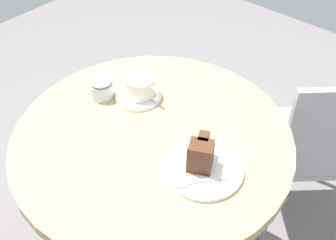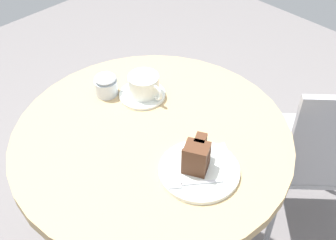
{
  "view_description": "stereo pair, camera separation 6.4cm",
  "coord_description": "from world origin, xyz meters",
  "px_view_note": "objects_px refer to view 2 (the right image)",
  "views": [
    {
      "loc": [
        0.59,
        -0.61,
        1.59
      ],
      "look_at": [
        0.02,
        0.04,
        0.8
      ],
      "focal_mm": 45.0,
      "sensor_mm": 36.0,
      "label": 1
    },
    {
      "loc": [
        0.64,
        -0.57,
        1.59
      ],
      "look_at": [
        0.02,
        0.04,
        0.8
      ],
      "focal_mm": 45.0,
      "sensor_mm": 36.0,
      "label": 2
    }
  ],
  "objects_px": {
    "napkin": "(210,164)",
    "cafe_chair": "(328,153)",
    "saucer": "(142,95)",
    "sugar_pot": "(106,85)",
    "cake_slice": "(197,156)",
    "cake_plate": "(199,171)",
    "coffee_cup": "(144,85)",
    "teaspoon": "(141,83)",
    "fork": "(189,184)"
  },
  "relations": [
    {
      "from": "saucer",
      "to": "sugar_pot",
      "type": "relative_size",
      "value": 2.04
    },
    {
      "from": "cake_plate",
      "to": "sugar_pot",
      "type": "height_order",
      "value": "sugar_pot"
    },
    {
      "from": "coffee_cup",
      "to": "teaspoon",
      "type": "height_order",
      "value": "coffee_cup"
    },
    {
      "from": "fork",
      "to": "cafe_chair",
      "type": "height_order",
      "value": "cafe_chair"
    },
    {
      "from": "fork",
      "to": "sugar_pot",
      "type": "xyz_separation_m",
      "value": [
        -0.44,
        0.09,
        0.02
      ]
    },
    {
      "from": "sugar_pot",
      "to": "napkin",
      "type": "bearing_deg",
      "value": 0.63
    },
    {
      "from": "coffee_cup",
      "to": "cake_plate",
      "type": "bearing_deg",
      "value": -18.71
    },
    {
      "from": "fork",
      "to": "cake_slice",
      "type": "bearing_deg",
      "value": -115.7
    },
    {
      "from": "saucer",
      "to": "cake_slice",
      "type": "height_order",
      "value": "cake_slice"
    },
    {
      "from": "coffee_cup",
      "to": "napkin",
      "type": "bearing_deg",
      "value": -12.31
    },
    {
      "from": "cake_plate",
      "to": "sugar_pot",
      "type": "relative_size",
      "value": 2.95
    },
    {
      "from": "cake_plate",
      "to": "fork",
      "type": "xyz_separation_m",
      "value": [
        0.01,
        -0.06,
        0.01
      ]
    },
    {
      "from": "saucer",
      "to": "teaspoon",
      "type": "xyz_separation_m",
      "value": [
        -0.04,
        0.03,
        0.01
      ]
    },
    {
      "from": "saucer",
      "to": "coffee_cup",
      "type": "distance_m",
      "value": 0.04
    },
    {
      "from": "cake_plate",
      "to": "cake_slice",
      "type": "relative_size",
      "value": 2.17
    },
    {
      "from": "coffee_cup",
      "to": "cake_plate",
      "type": "relative_size",
      "value": 0.61
    },
    {
      "from": "saucer",
      "to": "napkin",
      "type": "distance_m",
      "value": 0.34
    },
    {
      "from": "teaspoon",
      "to": "cafe_chair",
      "type": "bearing_deg",
      "value": -39.29
    },
    {
      "from": "cafe_chair",
      "to": "coffee_cup",
      "type": "bearing_deg",
      "value": 2.03
    },
    {
      "from": "napkin",
      "to": "cafe_chair",
      "type": "height_order",
      "value": "cafe_chair"
    },
    {
      "from": "teaspoon",
      "to": "cake_slice",
      "type": "xyz_separation_m",
      "value": [
        0.36,
        -0.14,
        0.04
      ]
    },
    {
      "from": "saucer",
      "to": "cake_slice",
      "type": "bearing_deg",
      "value": -18.0
    },
    {
      "from": "cafe_chair",
      "to": "sugar_pot",
      "type": "relative_size",
      "value": 11.59
    },
    {
      "from": "saucer",
      "to": "sugar_pot",
      "type": "distance_m",
      "value": 0.12
    },
    {
      "from": "saucer",
      "to": "coffee_cup",
      "type": "bearing_deg",
      "value": 62.32
    },
    {
      "from": "saucer",
      "to": "cafe_chair",
      "type": "bearing_deg",
      "value": 45.4
    },
    {
      "from": "coffee_cup",
      "to": "saucer",
      "type": "bearing_deg",
      "value": -117.68
    },
    {
      "from": "saucer",
      "to": "fork",
      "type": "height_order",
      "value": "fork"
    },
    {
      "from": "napkin",
      "to": "cafe_chair",
      "type": "xyz_separation_m",
      "value": [
        0.12,
        0.53,
        -0.27
      ]
    },
    {
      "from": "coffee_cup",
      "to": "teaspoon",
      "type": "relative_size",
      "value": 1.19
    },
    {
      "from": "cake_slice",
      "to": "sugar_pot",
      "type": "xyz_separation_m",
      "value": [
        -0.41,
        0.03,
        -0.02
      ]
    },
    {
      "from": "saucer",
      "to": "sugar_pot",
      "type": "height_order",
      "value": "sugar_pot"
    },
    {
      "from": "coffee_cup",
      "to": "cake_plate",
      "type": "height_order",
      "value": "coffee_cup"
    },
    {
      "from": "cake_slice",
      "to": "saucer",
      "type": "bearing_deg",
      "value": 162.0
    },
    {
      "from": "coffee_cup",
      "to": "cafe_chair",
      "type": "height_order",
      "value": "coffee_cup"
    },
    {
      "from": "fork",
      "to": "cake_plate",
      "type": "bearing_deg",
      "value": -126.13
    },
    {
      "from": "napkin",
      "to": "cake_plate",
      "type": "bearing_deg",
      "value": -95.67
    },
    {
      "from": "cake_slice",
      "to": "sugar_pot",
      "type": "distance_m",
      "value": 0.41
    },
    {
      "from": "cake_plate",
      "to": "saucer",
      "type": "bearing_deg",
      "value": 162.51
    },
    {
      "from": "cake_plate",
      "to": "fork",
      "type": "height_order",
      "value": "fork"
    },
    {
      "from": "coffee_cup",
      "to": "cake_plate",
      "type": "xyz_separation_m",
      "value": [
        0.33,
        -0.11,
        -0.04
      ]
    },
    {
      "from": "teaspoon",
      "to": "napkin",
      "type": "bearing_deg",
      "value": -94.69
    },
    {
      "from": "cake_slice",
      "to": "napkin",
      "type": "height_order",
      "value": "cake_slice"
    },
    {
      "from": "fork",
      "to": "sugar_pot",
      "type": "height_order",
      "value": "sugar_pot"
    },
    {
      "from": "napkin",
      "to": "sugar_pot",
      "type": "xyz_separation_m",
      "value": [
        -0.43,
        -0.0,
        0.03
      ]
    },
    {
      "from": "fork",
      "to": "saucer",
      "type": "bearing_deg",
      "value": -75.97
    },
    {
      "from": "fork",
      "to": "napkin",
      "type": "distance_m",
      "value": 0.1
    },
    {
      "from": "cake_slice",
      "to": "fork",
      "type": "distance_m",
      "value": 0.07
    },
    {
      "from": "cake_plate",
      "to": "fork",
      "type": "distance_m",
      "value": 0.06
    },
    {
      "from": "saucer",
      "to": "napkin",
      "type": "height_order",
      "value": "saucer"
    }
  ]
}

